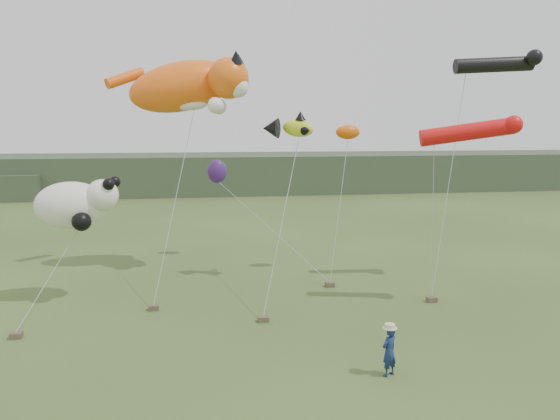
% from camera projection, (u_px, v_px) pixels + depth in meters
% --- Properties ---
extents(ground, '(120.00, 120.00, 0.00)m').
position_uv_depth(ground, '(298.00, 356.00, 16.70)').
color(ground, '#385123').
rests_on(ground, ground).
extents(headland, '(90.00, 13.00, 4.00)m').
position_uv_depth(headland, '(193.00, 174.00, 59.58)').
color(headland, '#2D3D28').
rests_on(headland, ground).
extents(festival_attendant, '(0.62, 0.56, 1.43)m').
position_uv_depth(festival_attendant, '(389.00, 351.00, 15.25)').
color(festival_attendant, navy).
rests_on(festival_attendant, ground).
extents(sandbag_anchors, '(15.64, 4.45, 0.19)m').
position_uv_depth(sandbag_anchors, '(249.00, 308.00, 20.86)').
color(sandbag_anchors, brown).
rests_on(sandbag_anchors, ground).
extents(cat_kite, '(6.77, 3.61, 3.31)m').
position_uv_depth(cat_kite, '(193.00, 85.00, 25.64)').
color(cat_kite, orange).
rests_on(cat_kite, ground).
extents(fish_kite, '(2.48, 1.63, 1.19)m').
position_uv_depth(fish_kite, '(288.00, 128.00, 24.07)').
color(fish_kite, yellow).
rests_on(fish_kite, ground).
extents(tube_kites, '(6.23, 4.24, 4.00)m').
position_uv_depth(tube_kites, '(489.00, 96.00, 21.88)').
color(tube_kites, black).
rests_on(tube_kites, ground).
extents(panda_kite, '(3.33, 2.16, 2.07)m').
position_uv_depth(panda_kite, '(76.00, 204.00, 21.58)').
color(panda_kite, white).
rests_on(panda_kite, ground).
extents(misc_kites, '(7.03, 4.78, 3.04)m').
position_uv_depth(misc_kites, '(262.00, 158.00, 27.65)').
color(misc_kites, '#EF5C0A').
rests_on(misc_kites, ground).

